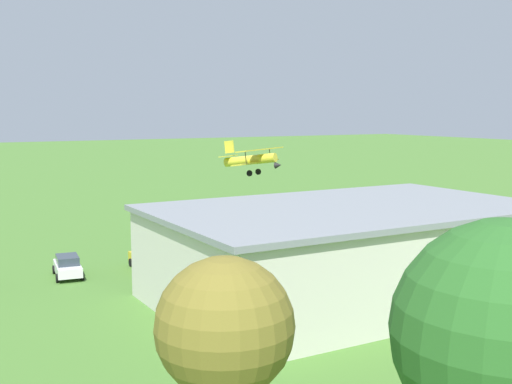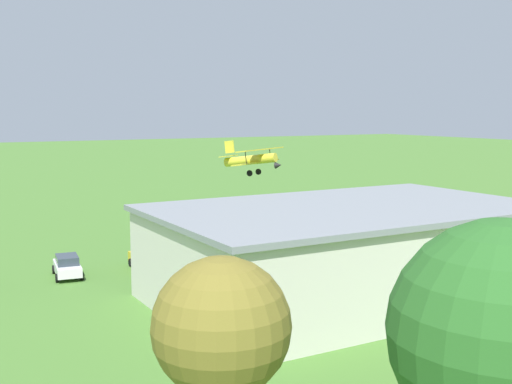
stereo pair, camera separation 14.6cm
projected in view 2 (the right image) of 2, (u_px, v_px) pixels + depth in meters
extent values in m
plane|color=#47752D|center=(193.00, 218.00, 74.05)|extent=(400.00, 400.00, 0.00)
cube|color=beige|center=(347.00, 254.00, 42.40)|extent=(24.70, 15.10, 5.76)
cube|color=gray|center=(348.00, 208.00, 42.02)|extent=(25.31, 15.71, 0.35)
cube|color=#384251|center=(287.00, 242.00, 48.91)|extent=(8.59, 0.25, 4.72)
cylinder|color=yellow|center=(250.00, 160.00, 68.04)|extent=(4.05, 5.70, 1.71)
cone|color=black|center=(278.00, 165.00, 66.48)|extent=(0.99, 1.02, 0.76)
cube|color=yellow|center=(256.00, 162.00, 67.73)|extent=(7.67, 5.43, 0.27)
cube|color=yellow|center=(261.00, 150.00, 67.30)|extent=(7.67, 5.43, 0.27)
cube|color=yellow|center=(229.00, 147.00, 69.11)|extent=(0.75, 1.12, 1.43)
cube|color=yellow|center=(229.00, 156.00, 69.29)|extent=(2.68, 2.14, 0.19)
cylinder|color=black|center=(250.00, 173.00, 67.16)|extent=(0.46, 0.62, 0.64)
cylinder|color=black|center=(258.00, 172.00, 68.81)|extent=(0.46, 0.62, 0.64)
cylinder|color=#332D28|center=(246.00, 158.00, 65.23)|extent=(0.20, 0.26, 1.43)
cylinder|color=#332D28|center=(270.00, 155.00, 69.80)|extent=(0.20, 0.26, 1.43)
cube|color=red|center=(350.00, 236.00, 59.75)|extent=(1.70, 4.51, 0.73)
cube|color=#2D3842|center=(350.00, 230.00, 59.68)|extent=(1.49, 2.53, 0.52)
cylinder|color=black|center=(367.00, 242.00, 58.87)|extent=(0.23, 0.64, 0.64)
cylinder|color=black|center=(352.00, 244.00, 58.07)|extent=(0.23, 0.64, 0.64)
cylinder|color=black|center=(347.00, 237.00, 61.53)|extent=(0.23, 0.64, 0.64)
cylinder|color=black|center=(333.00, 238.00, 60.74)|extent=(0.23, 0.64, 0.64)
cube|color=gold|center=(147.00, 260.00, 50.09)|extent=(1.68, 4.31, 0.79)
cube|color=#2D3842|center=(147.00, 251.00, 50.00)|extent=(1.47, 2.41, 0.63)
cylinder|color=black|center=(164.00, 268.00, 49.28)|extent=(0.22, 0.64, 0.64)
cylinder|color=black|center=(143.00, 270.00, 48.47)|extent=(0.22, 0.64, 0.64)
cylinder|color=black|center=(151.00, 260.00, 51.81)|extent=(0.22, 0.64, 0.64)
cylinder|color=black|center=(131.00, 263.00, 51.00)|extent=(0.22, 0.64, 0.64)
cube|color=white|center=(67.00, 268.00, 47.79)|extent=(2.20, 4.19, 0.69)
cube|color=#2D3842|center=(67.00, 260.00, 47.70)|extent=(1.77, 2.41, 0.59)
cylinder|color=black|center=(82.00, 276.00, 46.90)|extent=(0.30, 0.66, 0.64)
cylinder|color=black|center=(57.00, 278.00, 46.26)|extent=(0.30, 0.66, 0.64)
cylinder|color=black|center=(77.00, 267.00, 49.40)|extent=(0.30, 0.66, 0.64)
cylinder|color=black|center=(54.00, 269.00, 48.76)|extent=(0.30, 0.66, 0.64)
cylinder|color=#B23333|center=(296.00, 232.00, 63.18)|extent=(0.45, 0.45, 0.88)
cylinder|color=#B23333|center=(296.00, 224.00, 63.09)|extent=(0.54, 0.54, 0.62)
sphere|color=#D8AD84|center=(296.00, 220.00, 63.03)|extent=(0.24, 0.24, 0.24)
cylinder|color=beige|center=(340.00, 229.00, 64.53)|extent=(0.35, 0.35, 0.90)
cylinder|color=#72338C|center=(340.00, 222.00, 64.44)|extent=(0.41, 0.41, 0.64)
sphere|color=brown|center=(340.00, 217.00, 64.38)|extent=(0.24, 0.24, 0.24)
sphere|color=olive|center=(221.00, 326.00, 19.62)|extent=(4.32, 4.32, 4.32)
sphere|color=#286023|center=(504.00, 334.00, 18.67)|extent=(6.78, 6.78, 6.78)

